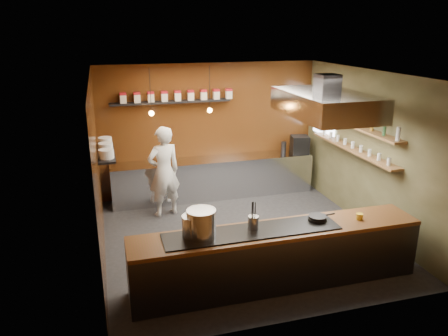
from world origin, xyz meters
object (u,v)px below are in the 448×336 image
object	(u,v)px
stockpot_large	(201,223)
stockpot_small	(194,226)
extractor_hood	(326,104)
espresso_machine	(300,144)
chef	(164,172)

from	to	relation	value
stockpot_large	stockpot_small	bearing A→B (deg)	162.05
extractor_hood	espresso_machine	distance (m)	3.02
stockpot_large	stockpot_small	size ratio (longest dim) A/B	1.23
extractor_hood	stockpot_small	distance (m)	3.13
chef	extractor_hood	bearing A→B (deg)	128.34
extractor_hood	espresso_machine	world-z (taller)	extractor_hood
extractor_hood	stockpot_large	world-z (taller)	extractor_hood
stockpot_large	stockpot_small	distance (m)	0.11
extractor_hood	chef	bearing A→B (deg)	144.13
stockpot_small	chef	size ratio (longest dim) A/B	0.18
extractor_hood	chef	world-z (taller)	extractor_hood
stockpot_small	chef	xyz separation A→B (m)	(0.01, 2.98, -0.16)
espresso_machine	chef	bearing A→B (deg)	-157.12
extractor_hood	stockpot_large	xyz separation A→B (m)	(-2.45, -1.17, -1.36)
chef	espresso_machine	bearing A→B (deg)	176.30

